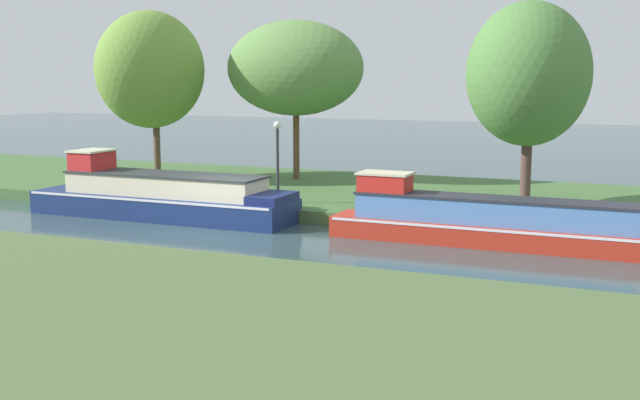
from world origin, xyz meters
name	(u,v)px	position (x,y,z in m)	size (l,w,h in m)	color
ground_plane	(218,231)	(0.00, 0.00, 0.00)	(120.00, 120.00, 0.00)	#354D4E
riverbank_far	(315,192)	(0.00, 7.00, 0.20)	(72.00, 10.00, 0.40)	#456B38
navy_barge	(162,197)	(-2.75, 1.20, 0.67)	(8.87, 2.07, 2.06)	navy
red_narrowboat	(501,223)	(7.92, 1.20, 0.60)	(9.79, 1.46, 1.80)	red
willow_tree_left	(151,70)	(-6.63, 6.29, 4.70)	(3.87, 4.79, 6.56)	brown
willow_tree_centre	(295,68)	(-1.57, 8.63, 4.76)	(5.54, 4.04, 6.21)	brown
willow_tree_right	(529,74)	(7.79, 5.71, 4.49)	(3.79, 4.41, 6.33)	brown
lamp_post	(277,151)	(0.49, 2.95, 2.08)	(0.24, 0.24, 2.63)	#333338
mooring_post_near	(471,212)	(6.86, 2.33, 0.66)	(0.17, 0.17, 0.52)	#454122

